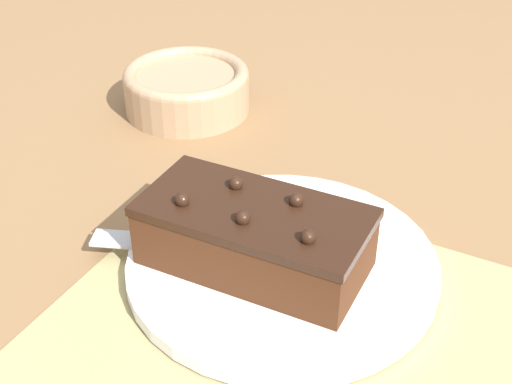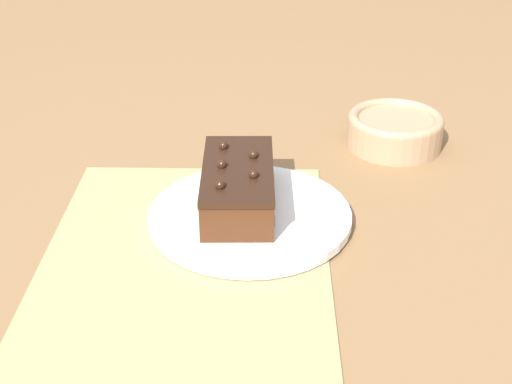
{
  "view_description": "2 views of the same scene",
  "coord_description": "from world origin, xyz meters",
  "px_view_note": "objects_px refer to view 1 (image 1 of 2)",
  "views": [
    {
      "loc": [
        -0.11,
        0.34,
        0.39
      ],
      "look_at": [
        0.12,
        -0.1,
        0.06
      ],
      "focal_mm": 50.0,
      "sensor_mm": 36.0,
      "label": 1
    },
    {
      "loc": [
        -0.69,
        -0.1,
        0.49
      ],
      "look_at": [
        0.08,
        -0.08,
        0.05
      ],
      "focal_mm": 50.0,
      "sensor_mm": 36.0,
      "label": 2
    }
  ],
  "objects_px": {
    "chocolate_cake": "(254,236)",
    "serving_knife": "(253,245)",
    "small_bowl": "(187,88)",
    "cake_plate": "(282,264)"
  },
  "relations": [
    {
      "from": "chocolate_cake",
      "to": "small_bowl",
      "type": "relative_size",
      "value": 1.26
    },
    {
      "from": "cake_plate",
      "to": "serving_knife",
      "type": "xyz_separation_m",
      "value": [
        0.03,
        0.0,
        0.01
      ]
    },
    {
      "from": "chocolate_cake",
      "to": "serving_knife",
      "type": "distance_m",
      "value": 0.03
    },
    {
      "from": "small_bowl",
      "to": "cake_plate",
      "type": "bearing_deg",
      "value": 136.84
    },
    {
      "from": "serving_knife",
      "to": "small_bowl",
      "type": "xyz_separation_m",
      "value": [
        0.2,
        -0.22,
        0.01
      ]
    },
    {
      "from": "cake_plate",
      "to": "serving_knife",
      "type": "relative_size",
      "value": 1.3
    },
    {
      "from": "chocolate_cake",
      "to": "serving_knife",
      "type": "relative_size",
      "value": 0.92
    },
    {
      "from": "chocolate_cake",
      "to": "small_bowl",
      "type": "bearing_deg",
      "value": -47.48
    },
    {
      "from": "cake_plate",
      "to": "small_bowl",
      "type": "distance_m",
      "value": 0.32
    },
    {
      "from": "cake_plate",
      "to": "chocolate_cake",
      "type": "distance_m",
      "value": 0.04
    }
  ]
}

